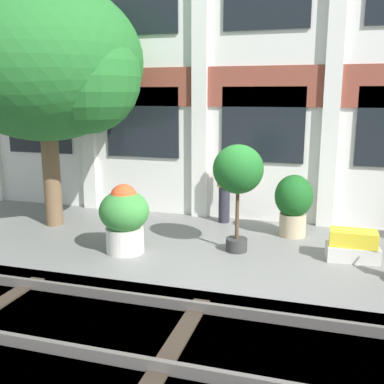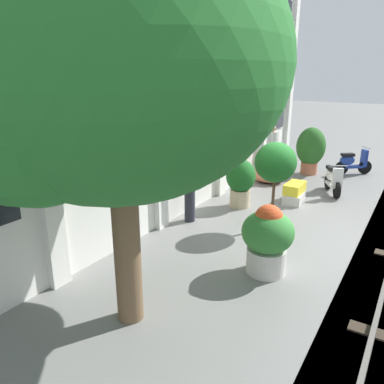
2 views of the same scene
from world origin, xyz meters
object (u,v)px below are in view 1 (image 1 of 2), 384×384
(potted_plant_stone_basin, at_px, (294,202))
(potted_plant_ribbed_drum, at_px, (124,216))
(potted_plant_square_trough, at_px, (353,246))
(broadleaf_tree, at_px, (44,67))
(resident_watching_tracks, at_px, (224,186))
(potted_plant_tall_urn, at_px, (238,173))

(potted_plant_stone_basin, height_order, potted_plant_ribbed_drum, potted_plant_ribbed_drum)
(potted_plant_square_trough, bearing_deg, broadleaf_tree, 176.10)
(resident_watching_tracks, bearing_deg, potted_plant_square_trough, 106.32)
(potted_plant_stone_basin, xyz_separation_m, potted_plant_ribbed_drum, (-2.97, -1.92, -0.02))
(potted_plant_stone_basin, height_order, potted_plant_square_trough, potted_plant_stone_basin)
(potted_plant_tall_urn, relative_size, potted_plant_ribbed_drum, 1.55)
(potted_plant_stone_basin, relative_size, potted_plant_square_trough, 1.37)
(potted_plant_stone_basin, relative_size, potted_plant_ribbed_drum, 0.99)
(potted_plant_stone_basin, bearing_deg, broadleaf_tree, -172.45)
(broadleaf_tree, relative_size, potted_plant_square_trough, 5.57)
(broadleaf_tree, bearing_deg, potted_plant_square_trough, -3.90)
(broadleaf_tree, height_order, potted_plant_square_trough, broadleaf_tree)
(broadleaf_tree, distance_m, potted_plant_stone_basin, 6.02)
(potted_plant_ribbed_drum, height_order, resident_watching_tracks, resident_watching_tracks)
(broadleaf_tree, bearing_deg, potted_plant_stone_basin, 7.55)
(potted_plant_square_trough, distance_m, resident_watching_tracks, 3.31)
(potted_plant_stone_basin, bearing_deg, resident_watching_tracks, 159.63)
(potted_plant_ribbed_drum, bearing_deg, potted_plant_stone_basin, 32.89)
(potted_plant_square_trough, distance_m, potted_plant_ribbed_drum, 4.21)
(broadleaf_tree, bearing_deg, potted_plant_ribbed_drum, -27.54)
(potted_plant_tall_urn, bearing_deg, resident_watching_tracks, 109.50)
(broadleaf_tree, bearing_deg, resident_watching_tracks, 19.40)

